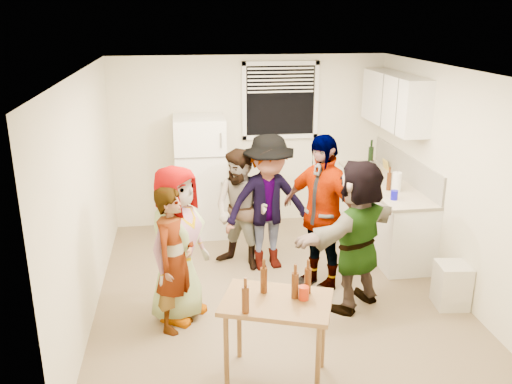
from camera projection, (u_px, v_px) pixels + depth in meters
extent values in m
cube|color=white|center=(201.00, 177.00, 7.68)|extent=(0.70, 0.70, 1.70)
cube|color=white|center=(382.00, 214.00, 7.46)|extent=(0.60, 2.20, 0.86)
cube|color=beige|center=(385.00, 182.00, 7.31)|extent=(0.64, 2.22, 0.04)
cube|color=beige|center=(406.00, 167.00, 7.29)|extent=(0.03, 2.20, 0.36)
cube|color=white|center=(395.00, 101.00, 7.18)|extent=(0.34, 1.60, 0.70)
cylinder|color=white|center=(396.00, 191.00, 6.89)|extent=(0.11, 0.11, 0.25)
cylinder|color=black|center=(370.00, 166.00, 8.00)|extent=(0.08, 0.08, 0.30)
cylinder|color=#47230C|center=(388.00, 190.00, 6.93)|extent=(0.06, 0.06, 0.23)
cylinder|color=#0E09C4|center=(394.00, 200.00, 6.58)|extent=(0.09, 0.09, 0.12)
cube|color=gold|center=(386.00, 165.00, 7.84)|extent=(0.02, 0.17, 0.14)
cube|color=beige|center=(452.00, 285.00, 5.88)|extent=(0.37, 0.37, 0.49)
cylinder|color=#47230C|center=(295.00, 298.00, 4.58)|extent=(0.06, 0.06, 0.23)
cylinder|color=#A72407|center=(304.00, 299.00, 4.55)|extent=(0.09, 0.09, 0.12)
imported|color=gray|center=(181.00, 315.00, 5.76)|extent=(1.81, 1.62, 0.52)
imported|color=#141933|center=(178.00, 326.00, 5.56)|extent=(1.56, 1.24, 0.36)
imported|color=brown|center=(242.00, 266.00, 6.88)|extent=(1.50, 1.65, 0.57)
imported|color=#45464B|center=(268.00, 266.00, 6.87)|extent=(1.37, 1.87, 0.63)
imported|color=black|center=(318.00, 286.00, 6.37)|extent=(2.10, 1.96, 0.45)
imported|color=#BC7036|center=(353.00, 305.00, 5.97)|extent=(2.20, 2.23, 0.49)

